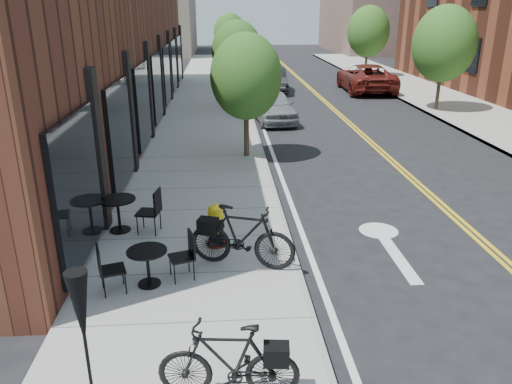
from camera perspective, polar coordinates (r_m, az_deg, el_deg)
name	(u,v)px	position (r m, az deg, el deg)	size (l,w,h in m)	color
ground	(316,324)	(8.05, 6.86, -14.70)	(120.00, 120.00, 0.00)	black
sidewalk_near	(204,149)	(17.08, -5.97, 4.86)	(4.00, 70.00, 0.12)	#9E9B93
building_near	(86,37)	(21.11, -18.84, 16.38)	(5.00, 28.00, 7.00)	#482017
bg_building_left	(153,3)	(54.85, -11.71, 20.44)	(8.00, 14.00, 10.00)	#726656
tree_near_a	(246,77)	(15.60, -1.14, 13.03)	(2.20, 2.20, 3.81)	#382B1E
tree_near_b	(237,51)	(23.54, -2.19, 15.79)	(2.30, 2.30, 3.98)	#382B1E
tree_near_c	(232,43)	(31.53, -2.71, 16.62)	(2.10, 2.10, 3.67)	#382B1E
tree_near_d	(230,32)	(39.50, -3.03, 17.75)	(2.40, 2.40, 4.11)	#382B1E
tree_far_b	(444,44)	(24.62, 20.70, 15.56)	(2.80, 2.80, 4.62)	#382B1E
tree_far_c	(368,31)	(35.90, 12.72, 17.47)	(2.80, 2.80, 4.62)	#382B1E
fire_hydrant	(216,225)	(9.93, -4.62, -3.83)	(0.48, 0.48, 0.89)	maroon
bicycle_left	(229,362)	(6.29, -3.15, -18.81)	(0.49, 1.72, 1.03)	black
bicycle_right	(242,237)	(9.04, -1.58, -5.13)	(0.55, 1.96, 1.18)	black
bistro_set_b	(118,210)	(10.89, -15.47, -1.99)	(1.80, 0.88, 0.95)	black
bistro_set_c	(148,262)	(8.72, -12.28, -7.85)	(1.61, 0.87, 0.85)	black
patio_umbrella	(82,321)	(5.60, -19.24, -13.74)	(0.33, 0.33, 2.02)	black
parked_car_a	(273,106)	(21.45, 1.91, 9.81)	(1.56, 3.88, 1.32)	gray
parked_car_b	(273,80)	(29.29, 1.90, 12.71)	(1.44, 4.14, 1.37)	black
parked_car_c	(251,65)	(36.17, -0.56, 14.36)	(2.22, 5.46, 1.58)	silver
parked_car_far	(366,78)	(30.03, 12.43, 12.63)	(2.59, 5.62, 1.56)	maroon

